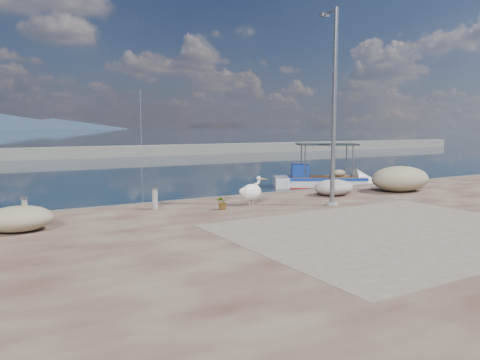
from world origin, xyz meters
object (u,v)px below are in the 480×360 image
Objects in this scene: lamp_post at (334,114)px; pelican at (252,191)px; bollard_near at (155,197)px; boat_right at (325,183)px.

pelican is at bearing 148.95° from lamp_post.
lamp_post reaches higher than bollard_near.
pelican is 1.46× the size of bollard_near.
lamp_post reaches higher than boat_right.
lamp_post is 9.08× the size of bollard_near.
pelican is (-8.29, -5.67, 0.78)m from boat_right.
boat_right is 9.89m from lamp_post.
boat_right is 12.61m from bollard_near.
boat_right is at bearing 51.09° from lamp_post.
bollard_near is at bearing 157.44° from lamp_post.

